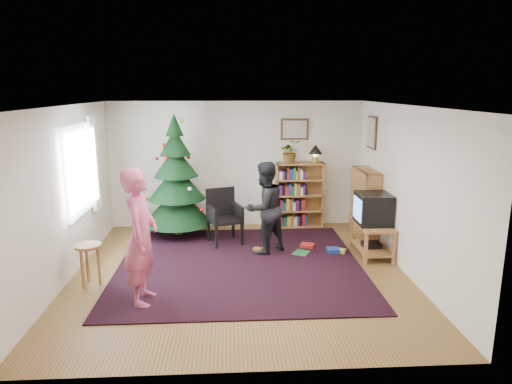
{
  "coord_description": "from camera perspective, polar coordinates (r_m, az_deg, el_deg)",
  "views": [
    {
      "loc": [
        -0.13,
        -6.5,
        2.74
      ],
      "look_at": [
        0.28,
        0.68,
        1.1
      ],
      "focal_mm": 32.0,
      "sensor_mm": 36.0,
      "label": 1
    }
  ],
  "objects": [
    {
      "name": "crt_tv",
      "position": [
        7.76,
        14.44,
        -2.03
      ],
      "size": [
        0.54,
        0.58,
        0.51
      ],
      "color": "black",
      "rests_on": "tv_stand"
    },
    {
      "name": "bookshelf_back",
      "position": [
        9.18,
        5.45,
        -0.27
      ],
      "size": [
        0.95,
        0.3,
        1.3
      ],
      "color": "#A96C3C",
      "rests_on": "floor"
    },
    {
      "name": "floor_clutter",
      "position": [
        7.91,
        6.5,
        -7.2
      ],
      "size": [
        1.59,
        0.51,
        0.08
      ],
      "color": "#A51E19",
      "rests_on": "rug"
    },
    {
      "name": "armchair",
      "position": [
        8.25,
        -3.92,
        -2.71
      ],
      "size": [
        0.69,
        0.7,
        0.98
      ],
      "rotation": [
        0.0,
        0.0,
        0.34
      ],
      "color": "black",
      "rests_on": "rug"
    },
    {
      "name": "window_pane",
      "position": [
        7.57,
        -21.26,
        2.54
      ],
      "size": [
        0.04,
        1.2,
        1.4
      ],
      "primitive_type": "cube",
      "color": "silver",
      "rests_on": "wall_left"
    },
    {
      "name": "ceiling",
      "position": [
        6.5,
        -2.17,
        10.72
      ],
      "size": [
        5.0,
        5.0,
        0.0
      ],
      "primitive_type": "plane",
      "rotation": [
        3.14,
        0.0,
        0.0
      ],
      "color": "white",
      "rests_on": "wall_back"
    },
    {
      "name": "potted_plant",
      "position": [
        9.0,
        4.3,
        5.07
      ],
      "size": [
        0.44,
        0.39,
        0.46
      ],
      "primitive_type": "imported",
      "rotation": [
        0.0,
        0.0,
        0.08
      ],
      "color": "gray",
      "rests_on": "bookshelf_back"
    },
    {
      "name": "floor",
      "position": [
        7.05,
        -2.0,
        -10.03
      ],
      "size": [
        5.0,
        5.0,
        0.0
      ],
      "primitive_type": "plane",
      "color": "brown",
      "rests_on": "ground"
    },
    {
      "name": "person_standing",
      "position": [
        6.01,
        -14.21,
        -5.45
      ],
      "size": [
        0.44,
        0.66,
        1.79
      ],
      "primitive_type": "imported",
      "rotation": [
        0.0,
        0.0,
        1.55
      ],
      "color": "#BE4C6F",
      "rests_on": "rug"
    },
    {
      "name": "wall_back",
      "position": [
        9.12,
        -2.44,
        3.44
      ],
      "size": [
        5.0,
        0.02,
        2.5
      ],
      "primitive_type": "cube",
      "color": "silver",
      "rests_on": "floor"
    },
    {
      "name": "stool",
      "position": [
        6.88,
        -20.21,
        -7.25
      ],
      "size": [
        0.36,
        0.36,
        0.61
      ],
      "color": "#A96C3C",
      "rests_on": "floor"
    },
    {
      "name": "tv_stand",
      "position": [
        7.89,
        14.27,
        -5.37
      ],
      "size": [
        0.51,
        0.93,
        0.55
      ],
      "color": "#A96C3C",
      "rests_on": "floor"
    },
    {
      "name": "wall_left",
      "position": [
        7.07,
        -22.78,
        -0.34
      ],
      "size": [
        0.02,
        5.0,
        2.5
      ],
      "primitive_type": "cube",
      "color": "silver",
      "rests_on": "floor"
    },
    {
      "name": "picture_back",
      "position": [
        9.1,
        4.85,
        7.82
      ],
      "size": [
        0.55,
        0.03,
        0.42
      ],
      "color": "#4C3319",
      "rests_on": "wall_back"
    },
    {
      "name": "bookshelf_right",
      "position": [
        8.61,
        13.48,
        -1.46
      ],
      "size": [
        0.3,
        0.95,
        1.3
      ],
      "rotation": [
        0.0,
        0.0,
        1.57
      ],
      "color": "#A96C3C",
      "rests_on": "floor"
    },
    {
      "name": "curtain",
      "position": [
        8.22,
        -19.53,
        3.43
      ],
      "size": [
        0.06,
        0.35,
        1.6
      ],
      "primitive_type": "cube",
      "color": "white",
      "rests_on": "wall_left"
    },
    {
      "name": "picture_right",
      "position": [
        8.69,
        14.29,
        7.24
      ],
      "size": [
        0.03,
        0.5,
        0.6
      ],
      "color": "#4C3319",
      "rests_on": "wall_right"
    },
    {
      "name": "christmas_tree",
      "position": [
        8.63,
        -9.89,
        0.74
      ],
      "size": [
        1.27,
        1.27,
        2.3
      ],
      "rotation": [
        0.0,
        0.0,
        0.04
      ],
      "color": "#3F2816",
      "rests_on": "rug"
    },
    {
      "name": "rug",
      "position": [
        7.33,
        -2.06,
        -9.04
      ],
      "size": [
        3.8,
        3.6,
        0.02
      ],
      "primitive_type": "cube",
      "color": "black",
      "rests_on": "floor"
    },
    {
      "name": "wall_right",
      "position": [
        7.17,
        18.33,
        0.18
      ],
      "size": [
        0.02,
        5.0,
        2.5
      ],
      "primitive_type": "cube",
      "color": "silver",
      "rests_on": "floor"
    },
    {
      "name": "person_by_chair",
      "position": [
        7.62,
        1.05,
        -2.03
      ],
      "size": [
        0.97,
        0.93,
        1.57
      ],
      "primitive_type": "imported",
      "rotation": [
        0.0,
        0.0,
        3.78
      ],
      "color": "black",
      "rests_on": "rug"
    },
    {
      "name": "table_lamp",
      "position": [
        9.08,
        7.45,
        5.16
      ],
      "size": [
        0.27,
        0.27,
        0.36
      ],
      "color": "#A57F33",
      "rests_on": "bookshelf_back"
    },
    {
      "name": "wall_front",
      "position": [
        4.27,
        -1.32,
        -7.61
      ],
      "size": [
        5.0,
        0.02,
        2.5
      ],
      "primitive_type": "cube",
      "color": "silver",
      "rests_on": "floor"
    }
  ]
}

